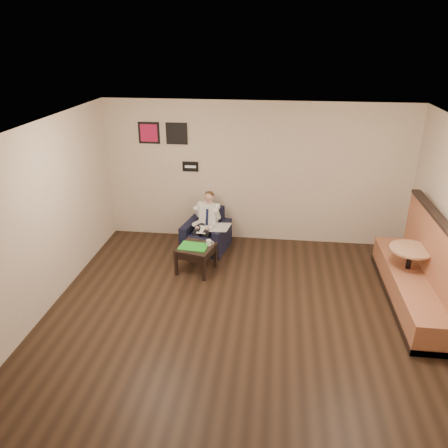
# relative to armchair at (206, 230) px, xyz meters

# --- Properties ---
(ground) EXTENTS (6.00, 6.00, 0.00)m
(ground) POSITION_rel_armchair_xyz_m (0.91, -2.41, -0.39)
(ground) COLOR black
(ground) RESTS_ON ground
(wall_back) EXTENTS (6.00, 0.02, 2.80)m
(wall_back) POSITION_rel_armchair_xyz_m (0.91, 0.59, 1.01)
(wall_back) COLOR beige
(wall_back) RESTS_ON ground
(wall_front) EXTENTS (6.00, 0.02, 2.80)m
(wall_front) POSITION_rel_armchair_xyz_m (0.91, -5.41, 1.01)
(wall_front) COLOR beige
(wall_front) RESTS_ON ground
(wall_left) EXTENTS (0.02, 6.00, 2.80)m
(wall_left) POSITION_rel_armchair_xyz_m (-2.09, -2.41, 1.01)
(wall_left) COLOR beige
(wall_left) RESTS_ON ground
(ceiling) EXTENTS (6.00, 6.00, 0.02)m
(ceiling) POSITION_rel_armchair_xyz_m (0.91, -2.41, 2.41)
(ceiling) COLOR white
(ceiling) RESTS_ON wall_back
(seating_sign) EXTENTS (0.32, 0.02, 0.20)m
(seating_sign) POSITION_rel_armchair_xyz_m (-0.39, 0.57, 1.11)
(seating_sign) COLOR black
(seating_sign) RESTS_ON wall_back
(art_print_left) EXTENTS (0.42, 0.03, 0.42)m
(art_print_left) POSITION_rel_armchair_xyz_m (-1.19, 0.57, 1.76)
(art_print_left) COLOR #B71645
(art_print_left) RESTS_ON wall_back
(art_print_right) EXTENTS (0.42, 0.03, 0.42)m
(art_print_right) POSITION_rel_armchair_xyz_m (-0.64, 0.57, 1.76)
(art_print_right) COLOR black
(art_print_right) RESTS_ON wall_back
(armchair) EXTENTS (0.96, 0.96, 0.79)m
(armchair) POSITION_rel_armchair_xyz_m (0.00, 0.00, 0.00)
(armchair) COLOR black
(armchair) RESTS_ON ground
(seated_man) EXTENTS (0.66, 0.86, 1.08)m
(seated_man) POSITION_rel_armchair_xyz_m (-0.02, -0.10, 0.15)
(seated_man) COLOR white
(seated_man) RESTS_ON armchair
(lap_papers) EXTENTS (0.21, 0.28, 0.01)m
(lap_papers) POSITION_rel_armchair_xyz_m (-0.04, -0.18, 0.09)
(lap_papers) COLOR white
(lap_papers) RESTS_ON seated_man
(newspaper) EXTENTS (0.40, 0.47, 0.01)m
(newspaper) POSITION_rel_armchair_xyz_m (0.31, -0.15, 0.14)
(newspaper) COLOR silver
(newspaper) RESTS_ON armchair
(side_table) EXTENTS (0.72, 0.72, 0.49)m
(side_table) POSITION_rel_armchair_xyz_m (-0.03, -0.91, -0.15)
(side_table) COLOR black
(side_table) RESTS_ON ground
(green_folder) EXTENTS (0.52, 0.39, 0.01)m
(green_folder) POSITION_rel_armchair_xyz_m (-0.07, -0.92, 0.10)
(green_folder) COLOR green
(green_folder) RESTS_ON side_table
(coffee_mug) EXTENTS (0.11, 0.11, 0.10)m
(coffee_mug) POSITION_rel_armchair_xyz_m (0.19, -0.83, 0.14)
(coffee_mug) COLOR white
(coffee_mug) RESTS_ON side_table
(smartphone) EXTENTS (0.17, 0.13, 0.01)m
(smartphone) POSITION_rel_armchair_xyz_m (0.06, -0.76, 0.10)
(smartphone) COLOR black
(smartphone) RESTS_ON side_table
(banquette) EXTENTS (0.65, 2.73, 1.40)m
(banquette) POSITION_rel_armchair_xyz_m (3.50, -1.44, 0.30)
(banquette) COLOR #9F5D3D
(banquette) RESTS_ON ground
(cafe_table) EXTENTS (0.80, 0.80, 0.83)m
(cafe_table) POSITION_rel_armchair_xyz_m (3.48, -1.23, 0.02)
(cafe_table) COLOR tan
(cafe_table) RESTS_ON ground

